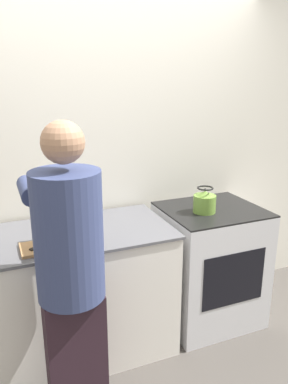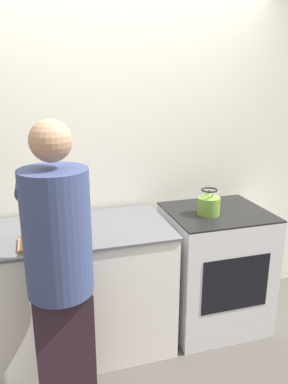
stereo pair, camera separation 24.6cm
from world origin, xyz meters
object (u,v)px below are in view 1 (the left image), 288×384
at_px(kettle, 205,202).
at_px(bowl_prep, 56,222).
at_px(person, 71,273).
at_px(knife, 46,244).
at_px(cutting_board, 51,246).
at_px(oven, 209,264).

xyz_separation_m(kettle, bowl_prep, (-1.04, 0.20, -0.07)).
relative_size(person, bowl_prep, 11.67).
bearing_deg(kettle, knife, -174.38).
xyz_separation_m(cutting_board, kettle, (1.13, 0.13, 0.10)).
distance_m(person, knife, 0.38).
bearing_deg(knife, bowl_prep, 41.94).
relative_size(cutting_board, kettle, 1.86).
bearing_deg(oven, cutting_board, -172.27).
bearing_deg(person, bowl_prep, 85.89).
distance_m(oven, knife, 1.35).
relative_size(oven, person, 0.55).
xyz_separation_m(knife, kettle, (1.16, 0.11, 0.09)).
distance_m(oven, cutting_board, 1.32).
distance_m(person, cutting_board, 0.37).
distance_m(oven, person, 1.38).
relative_size(oven, bowl_prep, 6.44).
bearing_deg(knife, cutting_board, -49.46).
relative_size(oven, knife, 4.28).
bearing_deg(bowl_prep, person, -94.11).
bearing_deg(person, kettle, 24.22).
relative_size(cutting_board, bowl_prep, 2.42).
bearing_deg(cutting_board, bowl_prep, 74.37).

